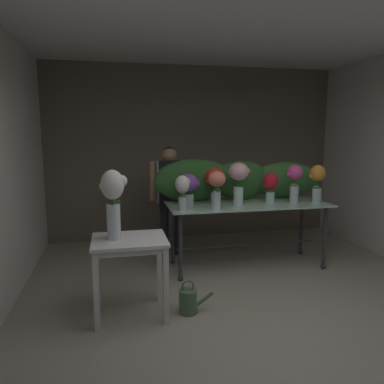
{
  "coord_description": "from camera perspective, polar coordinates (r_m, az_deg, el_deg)",
  "views": [
    {
      "loc": [
        -1.35,
        -2.62,
        1.78
      ],
      "look_at": [
        -0.5,
        1.36,
        1.11
      ],
      "focal_mm": 34.9,
      "sensor_mm": 36.0,
      "label": 1
    }
  ],
  "objects": [
    {
      "name": "ground_plane",
      "position": [
        4.93,
        4.74,
        -11.91
      ],
      "size": [
        7.8,
        7.8,
        0.0
      ],
      "primitive_type": "plane",
      "color": "#9E9384"
    },
    {
      "name": "wall_back",
      "position": [
        6.32,
        0.25,
        5.98
      ],
      "size": [
        4.91,
        0.12,
        2.83
      ],
      "primitive_type": "cube",
      "color": "#706656",
      "rests_on": "ground"
    },
    {
      "name": "wall_left",
      "position": [
        4.55,
        -26.2,
        3.75
      ],
      "size": [
        0.12,
        3.66,
        2.83
      ],
      "primitive_type": "cube",
      "color": "silver",
      "rests_on": "ground"
    },
    {
      "name": "ceiling_slab",
      "position": [
        4.73,
        5.24,
        22.85
      ],
      "size": [
        5.03,
        3.66,
        0.12
      ],
      "primitive_type": "cube",
      "color": "silver",
      "rests_on": "wall_back"
    },
    {
      "name": "display_table_glass",
      "position": [
        4.92,
        8.49,
        -3.24
      ],
      "size": [
        2.09,
        0.81,
        0.86
      ],
      "color": "#B1D5C4",
      "rests_on": "ground"
    },
    {
      "name": "side_table_white",
      "position": [
        3.65,
        -9.5,
        -8.69
      ],
      "size": [
        0.7,
        0.57,
        0.77
      ],
      "color": "white",
      "rests_on": "ground"
    },
    {
      "name": "florist",
      "position": [
        5.3,
        -3.4,
        0.3
      ],
      "size": [
        0.57,
        0.24,
        1.56
      ],
      "color": "#232328",
      "rests_on": "ground"
    },
    {
      "name": "foliage_backdrop",
      "position": [
        5.1,
        7.02,
        1.8
      ],
      "size": [
        2.34,
        0.27,
        0.56
      ],
      "color": "#2D6028",
      "rests_on": "display_table_glass"
    },
    {
      "name": "vase_blush_carnations",
      "position": [
        4.73,
        7.11,
        2.19
      ],
      "size": [
        0.27,
        0.25,
        0.54
      ],
      "color": "silver",
      "rests_on": "display_table_glass"
    },
    {
      "name": "vase_fuchsia_dahlias",
      "position": [
        5.02,
        15.4,
        1.75
      ],
      "size": [
        0.21,
        0.19,
        0.5
      ],
      "color": "silver",
      "rests_on": "display_table_glass"
    },
    {
      "name": "vase_coral_anemones",
      "position": [
        4.41,
        3.85,
        1.12
      ],
      "size": [
        0.2,
        0.2,
        0.46
      ],
      "color": "silver",
      "rests_on": "display_table_glass"
    },
    {
      "name": "vase_sunset_peonies",
      "position": [
        5.13,
        18.63,
        1.83
      ],
      "size": [
        0.22,
        0.2,
        0.49
      ],
      "color": "silver",
      "rests_on": "display_table_glass"
    },
    {
      "name": "vase_scarlet_snapdragons",
      "position": [
        4.77,
        3.5,
        1.82
      ],
      "size": [
        0.25,
        0.25,
        0.46
      ],
      "color": "silver",
      "rests_on": "display_table_glass"
    },
    {
      "name": "vase_violet_roses",
      "position": [
        4.66,
        -0.58,
        0.87
      ],
      "size": [
        0.28,
        0.24,
        0.4
      ],
      "color": "silver",
      "rests_on": "display_table_glass"
    },
    {
      "name": "vase_crimson_ranunculus",
      "position": [
        4.96,
        11.89,
        1.06
      ],
      "size": [
        0.22,
        0.19,
        0.4
      ],
      "color": "silver",
      "rests_on": "display_table_glass"
    },
    {
      "name": "vase_ivory_hydrangea",
      "position": [
        4.35,
        -1.44,
        0.43
      ],
      "size": [
        0.18,
        0.17,
        0.42
      ],
      "color": "silver",
      "rests_on": "display_table_glass"
    },
    {
      "name": "vase_white_roses_tall",
      "position": [
        3.52,
        -11.95,
        -0.97
      ],
      "size": [
        0.26,
        0.22,
        0.66
      ],
      "color": "silver",
      "rests_on": "side_table_white"
    },
    {
      "name": "watering_can",
      "position": [
        3.83,
        -0.54,
        -16.29
      ],
      "size": [
        0.35,
        0.18,
        0.34
      ],
      "color": "#4C704C",
      "rests_on": "ground"
    }
  ]
}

